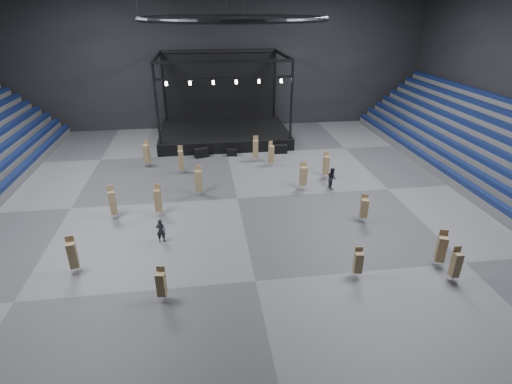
{
  "coord_description": "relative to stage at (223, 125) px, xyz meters",
  "views": [
    {
      "loc": [
        -2.44,
        -28.13,
        13.76
      ],
      "look_at": [
        1.21,
        -2.0,
        1.4
      ],
      "focal_mm": 28.0,
      "sensor_mm": 36.0,
      "label": 1
    }
  ],
  "objects": [
    {
      "name": "floor",
      "position": [
        -0.0,
        -16.24,
        -1.45
      ],
      "size": [
        50.0,
        50.0,
        0.0
      ],
      "primitive_type": "plane",
      "color": "#515154",
      "rests_on": "ground"
    },
    {
      "name": "wall_back",
      "position": [
        -0.0,
        4.76,
        7.55
      ],
      "size": [
        50.0,
        0.2,
        18.0
      ],
      "primitive_type": "cube",
      "color": "black",
      "rests_on": "ground"
    },
    {
      "name": "wall_front",
      "position": [
        -0.0,
        -37.24,
        7.55
      ],
      "size": [
        50.0,
        0.2,
        18.0
      ],
      "primitive_type": "cube",
      "color": "black",
      "rests_on": "ground"
    },
    {
      "name": "bleachers_right",
      "position": [
        22.94,
        -16.24,
        0.28
      ],
      "size": [
        7.2,
        40.0,
        6.4
      ],
      "color": "#515153",
      "rests_on": "floor"
    },
    {
      "name": "stage",
      "position": [
        0.0,
        0.0,
        0.0
      ],
      "size": [
        14.0,
        10.0,
        9.2
      ],
      "color": "black",
      "rests_on": "floor"
    },
    {
      "name": "truss_ring",
      "position": [
        -0.0,
        -16.24,
        11.55
      ],
      "size": [
        12.3,
        12.3,
        5.15
      ],
      "color": "black",
      "rests_on": "ceiling"
    },
    {
      "name": "flight_case_left",
      "position": [
        -2.63,
        -6.33,
        -0.99
      ],
      "size": [
        1.52,
        1.09,
        0.91
      ],
      "primitive_type": "cube",
      "rotation": [
        0.0,
        0.0,
        0.33
      ],
      "color": "black",
      "rests_on": "floor"
    },
    {
      "name": "flight_case_mid",
      "position": [
        0.41,
        -6.38,
        -1.11
      ],
      "size": [
        1.08,
        0.62,
        0.69
      ],
      "primitive_type": "cube",
      "rotation": [
        0.0,
        0.0,
        -0.11
      ],
      "color": "black",
      "rests_on": "floor"
    },
    {
      "name": "flight_case_right",
      "position": [
        5.43,
        -6.27,
        -1.01
      ],
      "size": [
        1.32,
        0.67,
        0.87
      ],
      "primitive_type": "cube",
      "rotation": [
        0.0,
        0.0,
        -0.01
      ],
      "color": "black",
      "rests_on": "floor"
    },
    {
      "name": "chair_stack_0",
      "position": [
        3.85,
        -9.64,
        -0.23
      ],
      "size": [
        0.54,
        0.54,
        2.39
      ],
      "rotation": [
        0.0,
        0.0,
        0.33
      ],
      "color": "silver",
      "rests_on": "floor"
    },
    {
      "name": "chair_stack_1",
      "position": [
        -2.93,
        -15.15,
        -0.17
      ],
      "size": [
        0.56,
        0.56,
        2.49
      ],
      "rotation": [
        0.0,
        0.0,
        -0.22
      ],
      "color": "silver",
      "rests_on": "floor"
    },
    {
      "name": "chair_stack_2",
      "position": [
        -8.94,
        -18.26,
        -0.17
      ],
      "size": [
        0.55,
        0.55,
        2.51
      ],
      "rotation": [
        0.0,
        0.0,
        0.24
      ],
      "color": "silver",
      "rests_on": "floor"
    },
    {
      "name": "chair_stack_3",
      "position": [
        2.57,
        -8.22,
        -0.15
      ],
      "size": [
        0.58,
        0.58,
        2.52
      ],
      "rotation": [
        0.0,
        0.0,
        -0.21
      ],
      "color": "silver",
      "rests_on": "floor"
    },
    {
      "name": "chair_stack_4",
      "position": [
        8.06,
        -13.19,
        -0.22
      ],
      "size": [
        0.47,
        0.47,
        2.39
      ],
      "rotation": [
        0.0,
        0.0,
        0.04
      ],
      "color": "silver",
      "rests_on": "floor"
    },
    {
      "name": "chair_stack_5",
      "position": [
        -4.93,
        -27.6,
        -0.4
      ],
      "size": [
        0.51,
        0.51,
        1.98
      ],
      "rotation": [
        0.0,
        0.0,
        -0.19
      ],
      "color": "silver",
      "rests_on": "floor"
    },
    {
      "name": "chair_stack_6",
      "position": [
        -9.99,
        -24.52,
        -0.25
      ],
      "size": [
        0.55,
        0.55,
        2.31
      ],
      "rotation": [
        0.0,
        0.0,
        0.2
      ],
      "color": "silver",
      "rests_on": "floor"
    },
    {
      "name": "chair_stack_7",
      "position": [
        10.7,
        -28.22,
        -0.32
      ],
      "size": [
        0.44,
        0.44,
        2.17
      ],
      "rotation": [
        0.0,
        0.0,
        -0.02
      ],
      "color": "silver",
      "rests_on": "floor"
    },
    {
      "name": "chair_stack_8",
      "position": [
        10.7,
        -26.79,
        -0.23
      ],
      "size": [
        0.63,
        0.63,
        2.33
      ],
      "rotation": [
        0.0,
        0.0,
        -0.37
      ],
      "color": "silver",
      "rests_on": "floor"
    },
    {
      "name": "chair_stack_9",
      "position": [
        -4.44,
        -10.23,
        -0.17
      ],
      "size": [
        0.46,
        0.46,
        2.52
      ],
      "rotation": [
        0.0,
        0.0,
        0.03
      ],
      "color": "silver",
      "rests_on": "floor"
    },
    {
      "name": "chair_stack_10",
      "position": [
        -5.84,
        -18.17,
        -0.24
      ],
      "size": [
        0.49,
        0.49,
        2.38
      ],
      "rotation": [
        0.0,
        0.0,
        -0.16
      ],
      "color": "silver",
      "rests_on": "floor"
    },
    {
      "name": "chair_stack_11",
      "position": [
        -7.66,
        -8.22,
        -0.16
      ],
      "size": [
        0.61,
        0.61,
        2.52
      ],
      "rotation": [
        0.0,
        0.0,
        -0.37
      ],
      "color": "silver",
      "rests_on": "floor"
    },
    {
      "name": "chair_stack_12",
      "position": [
        5.51,
        -15.3,
        -0.19
      ],
      "size": [
        0.54,
        0.54,
        2.35
      ],
      "rotation": [
        0.0,
        0.0,
        0.01
      ],
      "color": "silver",
      "rests_on": "floor"
    },
    {
      "name": "chair_stack_13",
      "position": [
        5.64,
        -27.13,
        -0.44
      ],
      "size": [
        0.51,
        0.51,
        1.87
      ],
      "rotation": [
        0.0,
        0.0,
        -0.16
      ],
      "color": "silver",
      "rests_on": "floor"
    },
    {
      "name": "chair_stack_14",
      "position": [
        8.35,
        -21.17,
        -0.34
      ],
      "size": [
        0.56,
        0.56,
        2.07
      ],
      "rotation": [
        0.0,
        0.0,
        -0.2
      ],
      "color": "silver",
      "rests_on": "floor"
    },
    {
      "name": "man_center",
      "position": [
        -5.41,
        -21.87,
        -0.64
      ],
      "size": [
        0.61,
        0.42,
        1.62
      ],
      "primitive_type": "imported",
      "rotation": [
        0.0,
        0.0,
        3.08
      ],
      "color": "black",
      "rests_on": "floor"
    },
    {
      "name": "crew_member",
      "position": [
        7.95,
        -15.3,
        -0.57
      ],
      "size": [
        0.71,
        0.89,
        1.76
      ],
      "primitive_type": "imported",
      "rotation": [
        0.0,
        0.0,
        1.63
      ],
      "color": "black",
      "rests_on": "floor"
    }
  ]
}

